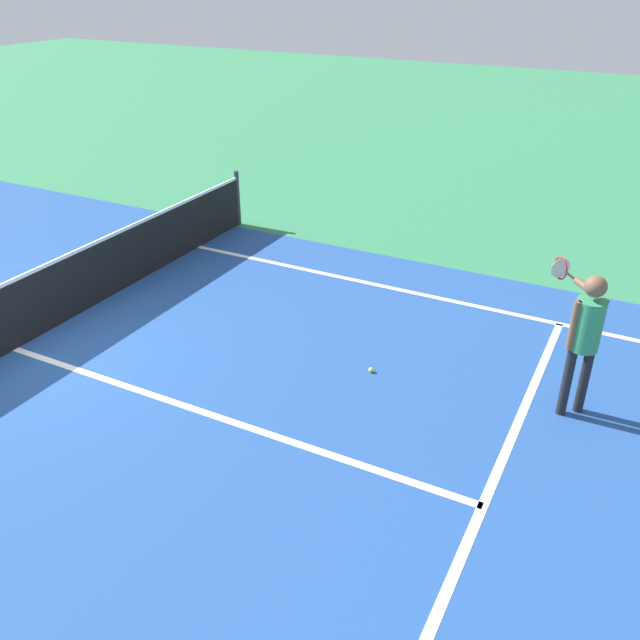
{
  "coord_description": "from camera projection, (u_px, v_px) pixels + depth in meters",
  "views": [
    {
      "loc": [
        -4.99,
        -7.23,
        4.64
      ],
      "look_at": [
        0.99,
        -4.12,
        1.0
      ],
      "focal_mm": 37.61,
      "sensor_mm": 36.0,
      "label": 1
    }
  ],
  "objects": [
    {
      "name": "line_service_near",
      "position": [
        483.0,
        506.0,
        6.43
      ],
      "size": [
        8.22,
        0.1,
        0.01
      ],
      "primitive_type": "cube",
      "color": "white",
      "rests_on": "ground_plane"
    },
    {
      "name": "ground_plane",
      "position": [
        15.0,
        349.0,
        9.03
      ],
      "size": [
        60.0,
        60.0,
        0.0
      ],
      "primitive_type": "plane",
      "color": "#337F51"
    },
    {
      "name": "line_center_service",
      "position": [
        210.0,
        414.0,
        7.73
      ],
      "size": [
        0.1,
        6.4,
        0.01
      ],
      "primitive_type": "cube",
      "color": "white",
      "rests_on": "ground_plane"
    },
    {
      "name": "tennis_ball_mid_court",
      "position": [
        371.0,
        370.0,
        8.51
      ],
      "size": [
        0.07,
        0.07,
        0.07
      ],
      "primitive_type": "sphere",
      "color": "#CCE033",
      "rests_on": "ground_plane"
    },
    {
      "name": "net",
      "position": [
        7.0,
        317.0,
        8.79
      ],
      "size": [
        10.99,
        0.09,
        1.07
      ],
      "color": "#33383D",
      "rests_on": "ground_plane"
    },
    {
      "name": "player_near",
      "position": [
        585.0,
        329.0,
        7.29
      ],
      "size": [
        1.1,
        0.73,
        1.73
      ],
      "color": "black",
      "rests_on": "ground_plane"
    },
    {
      "name": "court_surface_inbounds",
      "position": [
        15.0,
        349.0,
        9.03
      ],
      "size": [
        10.62,
        24.4,
        0.0
      ],
      "primitive_type": "cube",
      "color": "#234C93",
      "rests_on": "ground_plane"
    },
    {
      "name": "line_sideline_right",
      "position": [
        528.0,
        317.0,
        9.83
      ],
      "size": [
        0.1,
        11.89,
        0.01
      ],
      "primitive_type": "cube",
      "color": "white",
      "rests_on": "ground_plane"
    }
  ]
}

